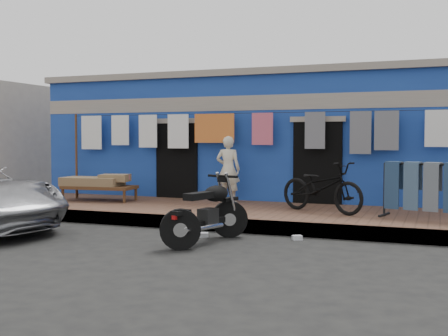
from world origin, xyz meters
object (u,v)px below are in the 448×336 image
Objects in this scene: seated_person at (228,169)px; bicycle at (322,181)px; motorcycle at (206,210)px; jeans_rack at (443,191)px; charpoy at (100,188)px.

seated_person reaches higher than bicycle.
motorcycle is at bearing 178.11° from bicycle.
motorcycle is at bearing -147.30° from jeans_rack.
seated_person is 0.80× the size of bicycle.
bicycle is 1.07× the size of motorcycle.
motorcycle is 0.96× the size of charpoy.
motorcycle is 4.30m from jeans_rack.
charpoy is (-2.95, -0.78, -0.46)m from seated_person.
seated_person reaches higher than charpoy.
seated_person reaches higher than jeans_rack.
bicycle reaches higher than charpoy.
seated_person is 0.67× the size of jeans_rack.
charpoy is (-3.93, 2.85, 0.00)m from motorcycle.
bicycle reaches higher than motorcycle.
bicycle is at bearing 76.10° from motorcycle.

